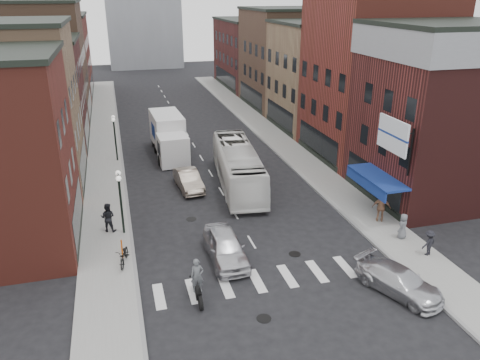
# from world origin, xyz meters

# --- Properties ---
(ground) EXTENTS (160.00, 160.00, 0.00)m
(ground) POSITION_xyz_m (0.00, 0.00, 0.00)
(ground) COLOR black
(ground) RESTS_ON ground
(sidewalk_left) EXTENTS (3.00, 74.00, 0.15)m
(sidewalk_left) POSITION_xyz_m (-8.50, 22.00, 0.07)
(sidewalk_left) COLOR gray
(sidewalk_left) RESTS_ON ground
(sidewalk_right) EXTENTS (3.00, 74.00, 0.15)m
(sidewalk_right) POSITION_xyz_m (8.50, 22.00, 0.07)
(sidewalk_right) COLOR gray
(sidewalk_right) RESTS_ON ground
(curb_left) EXTENTS (0.20, 74.00, 0.16)m
(curb_left) POSITION_xyz_m (-7.00, 22.00, 0.00)
(curb_left) COLOR gray
(curb_left) RESTS_ON ground
(curb_right) EXTENTS (0.20, 74.00, 0.16)m
(curb_right) POSITION_xyz_m (7.00, 22.00, 0.00)
(curb_right) COLOR gray
(curb_right) RESTS_ON ground
(crosswalk_stripes) EXTENTS (12.00, 2.20, 0.01)m
(crosswalk_stripes) POSITION_xyz_m (0.00, -3.00, 0.00)
(crosswalk_stripes) COLOR silver
(crosswalk_stripes) RESTS_ON ground
(bldg_left_mid_a) EXTENTS (10.30, 10.20, 12.30)m
(bldg_left_mid_a) POSITION_xyz_m (-14.99, 14.00, 6.15)
(bldg_left_mid_a) COLOR #8B694C
(bldg_left_mid_a) RESTS_ON ground
(bldg_left_mid_b) EXTENTS (10.30, 10.20, 10.30)m
(bldg_left_mid_b) POSITION_xyz_m (-14.99, 24.00, 5.15)
(bldg_left_mid_b) COLOR #3F1816
(bldg_left_mid_b) RESTS_ON ground
(bldg_left_far_a) EXTENTS (10.30, 12.20, 13.30)m
(bldg_left_far_a) POSITION_xyz_m (-14.99, 35.00, 6.65)
(bldg_left_far_a) COLOR brown
(bldg_left_far_a) RESTS_ON ground
(bldg_left_far_b) EXTENTS (10.30, 16.20, 11.30)m
(bldg_left_far_b) POSITION_xyz_m (-14.99, 49.00, 5.65)
(bldg_left_far_b) COLOR maroon
(bldg_left_far_b) RESTS_ON ground
(bldg_right_corner) EXTENTS (10.30, 9.20, 12.30)m
(bldg_right_corner) POSITION_xyz_m (14.99, 4.50, 6.15)
(bldg_right_corner) COLOR #3F1816
(bldg_right_corner) RESTS_ON ground
(bldg_right_mid_a) EXTENTS (10.30, 10.20, 14.30)m
(bldg_right_mid_a) POSITION_xyz_m (15.00, 14.00, 7.15)
(bldg_right_mid_a) COLOR maroon
(bldg_right_mid_a) RESTS_ON ground
(bldg_right_mid_b) EXTENTS (10.30, 10.20, 11.30)m
(bldg_right_mid_b) POSITION_xyz_m (14.99, 24.00, 5.65)
(bldg_right_mid_b) COLOR #8B694C
(bldg_right_mid_b) RESTS_ON ground
(bldg_right_far_a) EXTENTS (10.30, 12.20, 12.30)m
(bldg_right_far_a) POSITION_xyz_m (14.99, 35.00, 6.15)
(bldg_right_far_a) COLOR brown
(bldg_right_far_a) RESTS_ON ground
(bldg_right_far_b) EXTENTS (10.30, 16.20, 10.30)m
(bldg_right_far_b) POSITION_xyz_m (14.99, 49.00, 5.15)
(bldg_right_far_b) COLOR #3F1816
(bldg_right_far_b) RESTS_ON ground
(awning_blue) EXTENTS (1.80, 5.00, 0.78)m
(awning_blue) POSITION_xyz_m (8.93, 2.50, 2.63)
(awning_blue) COLOR navy
(awning_blue) RESTS_ON ground
(billboard_sign) EXTENTS (1.52, 3.00, 3.70)m
(billboard_sign) POSITION_xyz_m (8.59, 0.50, 6.13)
(billboard_sign) COLOR black
(billboard_sign) RESTS_ON ground
(streetlamp_near) EXTENTS (0.32, 1.22, 4.11)m
(streetlamp_near) POSITION_xyz_m (-7.40, 4.00, 2.91)
(streetlamp_near) COLOR black
(streetlamp_near) RESTS_ON ground
(streetlamp_far) EXTENTS (0.32, 1.22, 4.11)m
(streetlamp_far) POSITION_xyz_m (-7.40, 18.00, 2.91)
(streetlamp_far) COLOR black
(streetlamp_far) RESTS_ON ground
(bike_rack) EXTENTS (0.08, 0.68, 0.80)m
(bike_rack) POSITION_xyz_m (-7.60, 1.30, 0.55)
(bike_rack) COLOR #D8590C
(bike_rack) RESTS_ON sidewalk_left
(box_truck) EXTENTS (2.79, 8.48, 3.65)m
(box_truck) POSITION_xyz_m (-2.66, 18.59, 1.80)
(box_truck) COLOR white
(box_truck) RESTS_ON ground
(motorcycle_rider) EXTENTS (0.66, 2.28, 2.32)m
(motorcycle_rider) POSITION_xyz_m (-4.19, -3.83, 1.09)
(motorcycle_rider) COLOR black
(motorcycle_rider) RESTS_ON ground
(transit_bus) EXTENTS (3.97, 11.68, 3.19)m
(transit_bus) POSITION_xyz_m (1.51, 9.80, 1.60)
(transit_bus) COLOR white
(transit_bus) RESTS_ON ground
(sedan_left_near) EXTENTS (1.99, 4.84, 1.64)m
(sedan_left_near) POSITION_xyz_m (-1.99, -0.53, 0.82)
(sedan_left_near) COLOR silver
(sedan_left_near) RESTS_ON ground
(sedan_left_far) EXTENTS (1.88, 4.50, 1.45)m
(sedan_left_far) POSITION_xyz_m (-2.30, 10.18, 0.72)
(sedan_left_far) COLOR #B1A18F
(sedan_left_far) RESTS_ON ground
(curb_car) EXTENTS (3.52, 4.96, 1.33)m
(curb_car) POSITION_xyz_m (5.64, -5.82, 0.67)
(curb_car) COLOR silver
(curb_car) RESTS_ON ground
(parked_bicycle) EXTENTS (1.06, 2.03, 1.02)m
(parked_bicycle) POSITION_xyz_m (-7.50, 0.33, 0.66)
(parked_bicycle) COLOR black
(parked_bicycle) RESTS_ON sidewalk_left
(ped_left_solo) EXTENTS (1.03, 0.80, 1.87)m
(ped_left_solo) POSITION_xyz_m (-8.28, 4.48, 1.09)
(ped_left_solo) COLOR black
(ped_left_solo) RESTS_ON sidewalk_left
(ped_right_a) EXTENTS (1.08, 0.76, 1.52)m
(ped_right_a) POSITION_xyz_m (9.18, -3.26, 0.91)
(ped_right_a) COLOR black
(ped_right_a) RESTS_ON sidewalk_right
(ped_right_b) EXTENTS (1.29, 1.04, 1.97)m
(ped_right_b) POSITION_xyz_m (8.79, 1.18, 1.14)
(ped_right_b) COLOR #875E45
(ped_right_b) RESTS_ON sidewalk_right
(ped_right_c) EXTENTS (0.93, 0.82, 1.59)m
(ped_right_c) POSITION_xyz_m (8.88, -1.17, 0.95)
(ped_right_c) COLOR slate
(ped_right_c) RESTS_ON sidewalk_right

